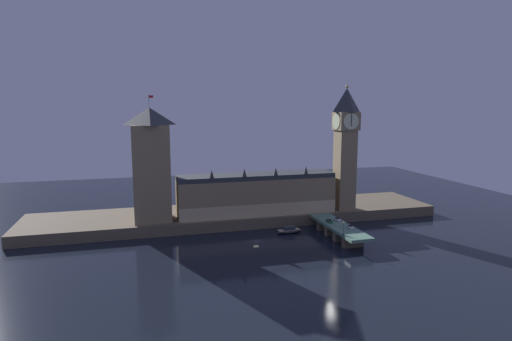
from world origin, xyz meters
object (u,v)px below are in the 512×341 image
object	(u,v)px
victoria_tower	(151,164)
pedestrian_mid_walk	(347,222)
street_lamp_near	(343,226)
car_southbound_lead	(350,227)
car_northbound_lead	(329,221)
clock_tower	(345,145)
boat_upstream	(289,231)
car_southbound_trail	(337,219)

from	to	relation	value
victoria_tower	pedestrian_mid_walk	xyz separation A→B (m)	(89.52, -33.93, -26.57)
street_lamp_near	car_southbound_lead	bearing A→B (deg)	47.50
car_southbound_lead	car_northbound_lead	bearing A→B (deg)	112.55
car_southbound_lead	clock_tower	bearing A→B (deg)	67.39
street_lamp_near	boat_upstream	distance (m)	32.87
car_southbound_trail	pedestrian_mid_walk	size ratio (longest dim) A/B	2.83
car_northbound_lead	car_southbound_lead	distance (m)	12.78
clock_tower	car_southbound_trail	distance (m)	44.84
pedestrian_mid_walk	boat_upstream	bearing A→B (deg)	155.03
car_northbound_lead	street_lamp_near	world-z (taller)	street_lamp_near
boat_upstream	car_northbound_lead	bearing A→B (deg)	-23.05
car_northbound_lead	victoria_tower	bearing A→B (deg)	160.07
victoria_tower	car_northbound_lead	distance (m)	91.40
pedestrian_mid_walk	street_lamp_near	world-z (taller)	street_lamp_near
pedestrian_mid_walk	street_lamp_near	size ratio (longest dim) A/B	0.28
victoria_tower	car_northbound_lead	world-z (taller)	victoria_tower
victoria_tower	car_southbound_trail	xyz separation A→B (m)	(87.07, -28.18, -26.75)
victoria_tower	car_northbound_lead	xyz separation A→B (m)	(82.17, -29.79, -26.76)
car_northbound_lead	boat_upstream	xyz separation A→B (m)	(-17.92, 7.63, -5.60)
car_southbound_lead	car_southbound_trail	world-z (taller)	car_southbound_trail
clock_tower	street_lamp_near	xyz separation A→B (m)	(-23.41, -46.06, -31.27)
street_lamp_near	boat_upstream	bearing A→B (deg)	118.39
street_lamp_near	boat_upstream	size ratio (longest dim) A/B	0.47
car_northbound_lead	pedestrian_mid_walk	world-z (taller)	pedestrian_mid_walk
car_northbound_lead	street_lamp_near	distance (m)	20.69
pedestrian_mid_walk	clock_tower	bearing A→B (deg)	66.20
victoria_tower	car_southbound_trail	bearing A→B (deg)	-17.93
car_southbound_trail	pedestrian_mid_walk	xyz separation A→B (m)	(2.45, -5.75, 0.18)
clock_tower	car_northbound_lead	bearing A→B (deg)	-128.55
car_northbound_lead	car_southbound_lead	xyz separation A→B (m)	(4.90, -11.80, -0.02)
car_southbound_lead	boat_upstream	distance (m)	30.49
car_northbound_lead	car_southbound_lead	world-z (taller)	car_northbound_lead
clock_tower	car_southbound_lead	size ratio (longest dim) A/B	16.31
clock_tower	car_northbound_lead	size ratio (longest dim) A/B	15.70
clock_tower	car_southbound_lead	bearing A→B (deg)	-112.61
car_southbound_trail	pedestrian_mid_walk	world-z (taller)	pedestrian_mid_walk
victoria_tower	car_southbound_lead	distance (m)	100.14
clock_tower	boat_upstream	bearing A→B (deg)	-154.72
clock_tower	victoria_tower	xyz separation A→B (m)	(-102.72, 3.99, -7.60)
car_southbound_lead	street_lamp_near	xyz separation A→B (m)	(-7.75, -8.46, 3.12)
clock_tower	street_lamp_near	size ratio (longest dim) A/B	11.14
car_southbound_trail	street_lamp_near	xyz separation A→B (m)	(-7.75, -21.87, 3.09)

